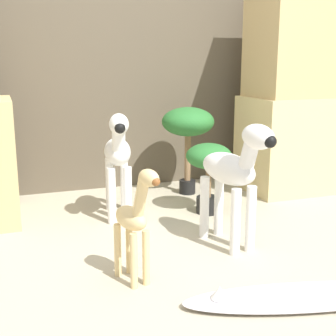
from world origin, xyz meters
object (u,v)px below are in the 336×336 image
(giraffe_figurine, at_px, (135,219))
(potted_palm_front, at_px, (209,164))
(zebra_right, at_px, (234,172))
(surfboard, at_px, (302,297))
(potted_palm_back, at_px, (188,125))
(zebra_left, at_px, (118,155))

(giraffe_figurine, bearing_deg, potted_palm_front, 47.74)
(zebra_right, bearing_deg, surfboard, -89.50)
(surfboard, bearing_deg, giraffe_figurine, 146.41)
(giraffe_figurine, xyz_separation_m, potted_palm_back, (0.75, 1.23, 0.21))
(potted_palm_front, bearing_deg, potted_palm_back, 84.51)
(zebra_left, bearing_deg, surfboard, -70.34)
(zebra_right, bearing_deg, zebra_left, 124.62)
(zebra_left, bearing_deg, potted_palm_front, -8.74)
(zebra_right, relative_size, potted_palm_front, 1.48)
(giraffe_figurine, xyz_separation_m, surfboard, (0.59, -0.39, -0.27))
(surfboard, bearing_deg, potted_palm_front, 84.43)
(potted_palm_front, bearing_deg, surfboard, -95.57)
(zebra_left, bearing_deg, zebra_right, -55.38)
(zebra_right, height_order, zebra_left, same)
(potted_palm_front, bearing_deg, zebra_left, 171.26)
(zebra_right, height_order, potted_palm_back, zebra_right)
(zebra_left, bearing_deg, potted_palm_back, 31.62)
(giraffe_figurine, bearing_deg, zebra_right, 20.64)
(zebra_left, relative_size, potted_palm_front, 1.48)
(potted_palm_back, height_order, surfboard, potted_palm_back)
(zebra_left, height_order, potted_palm_back, zebra_left)
(giraffe_figurine, relative_size, surfboard, 0.52)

